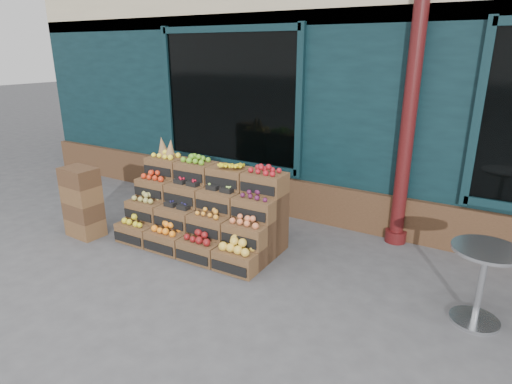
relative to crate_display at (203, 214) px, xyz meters
The scene contains 6 objects.
ground 1.29m from the crate_display, 34.05° to the right, with size 60.00×60.00×0.00m, color #48484A.
shop_facade 4.96m from the crate_display, 77.11° to the left, with size 12.00×6.24×4.80m.
crate_display is the anchor object (origin of this frame).
spare_crates 1.71m from the crate_display, 156.09° to the right, with size 0.50×0.36×0.98m.
bistro_table 3.33m from the crate_display, ahead, with size 0.62×0.62×0.78m.
shopkeeper 2.09m from the crate_display, 105.67° to the left, with size 0.66×0.43×1.80m, color #144923.
Camera 1 is at (2.35, -3.48, 2.49)m, focal length 30.00 mm.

